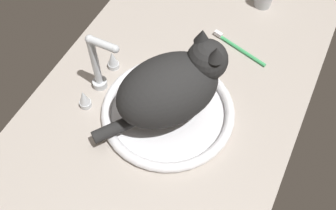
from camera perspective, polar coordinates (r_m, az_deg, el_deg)
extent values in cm
cube|color=#ADA399|center=(107.83, -0.42, -0.62)|extent=(123.46, 68.93, 3.00)
torus|color=white|center=(104.27, 0.00, -0.82)|extent=(35.13, 35.13, 2.58)
cylinder|color=white|center=(105.10, 0.00, -1.11)|extent=(31.26, 31.26, 0.60)
cylinder|color=silver|center=(111.28, -9.72, 3.10)|extent=(4.00, 4.00, 2.10)
cylinder|color=silver|center=(104.07, -10.45, 6.16)|extent=(2.00, 2.00, 16.56)
sphere|color=silver|center=(97.96, -11.19, 9.25)|extent=(2.20, 2.20, 2.20)
cylinder|color=silver|center=(96.37, -9.42, 8.63)|extent=(2.00, 7.05, 2.00)
sphere|color=silver|center=(94.88, -7.60, 7.97)|extent=(2.10, 2.10, 2.10)
cylinder|color=silver|center=(108.33, -11.72, 0.19)|extent=(3.20, 3.20, 1.60)
cone|color=silver|center=(105.81, -12.00, 1.12)|extent=(2.88, 2.88, 4.62)
cylinder|color=silver|center=(115.02, -7.79, 5.69)|extent=(3.20, 3.20, 1.60)
cone|color=silver|center=(112.65, -7.97, 6.69)|extent=(2.88, 2.88, 4.62)
ellipsoid|color=black|center=(96.44, 0.00, 2.22)|extent=(32.02, 30.05, 16.34)
sphere|color=black|center=(95.92, 5.64, 6.44)|extent=(10.19, 10.19, 10.19)
cone|color=black|center=(93.50, 4.93, 9.88)|extent=(3.87, 3.87, 3.82)
cone|color=black|center=(90.19, 6.94, 7.36)|extent=(3.87, 3.87, 3.82)
ellipsoid|color=silver|center=(98.23, 7.50, 6.84)|extent=(4.98, 5.26, 3.26)
ellipsoid|color=silver|center=(100.06, 4.71, 3.98)|extent=(11.79, 12.34, 8.99)
cylinder|color=black|center=(98.99, -7.67, -3.36)|extent=(11.07, 9.22, 3.20)
cylinder|color=#3FB266|center=(119.82, 10.67, 7.61)|extent=(5.70, 15.60, 1.00)
cube|color=white|center=(122.61, 7.24, 10.10)|extent=(1.92, 2.84, 1.20)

